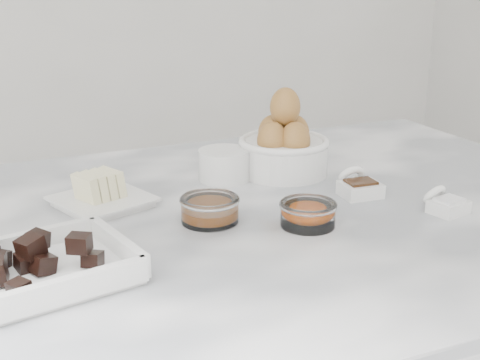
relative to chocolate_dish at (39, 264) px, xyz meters
name	(u,v)px	position (x,y,z in m)	size (l,w,h in m)	color
marble_slab	(236,227)	(0.29, 0.11, -0.04)	(1.20, 0.80, 0.04)	white
chocolate_dish	(39,264)	(0.00, 0.00, 0.00)	(0.23, 0.19, 0.05)	white
butter_plate	(101,195)	(0.12, 0.22, 0.00)	(0.16, 0.16, 0.05)	white
sugar_ramekin	(224,163)	(0.34, 0.26, 0.01)	(0.09, 0.09, 0.05)	white
egg_bowl	(284,146)	(0.44, 0.25, 0.03)	(0.16, 0.16, 0.15)	white
honey_bowl	(210,209)	(0.24, 0.09, 0.00)	(0.08, 0.08, 0.04)	white
zest_bowl	(308,213)	(0.36, 0.02, 0.00)	(0.08, 0.08, 0.03)	white
vanilla_spoon	(358,186)	(0.50, 0.10, -0.01)	(0.06, 0.08, 0.05)	white
salt_spoon	(445,203)	(0.57, -0.01, -0.01)	(0.06, 0.07, 0.04)	white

